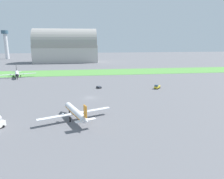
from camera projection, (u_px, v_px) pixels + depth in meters
name	position (u px, v px, depth m)	size (l,w,h in m)	color
ground_plane	(90.00, 98.00, 82.69)	(600.00, 600.00, 0.00)	slate
grass_taxiway_strip	(87.00, 72.00, 147.10)	(360.00, 28.00, 0.08)	#549342
airplane_foreground_turboprop	(76.00, 112.00, 59.18)	(20.69, 17.93, 6.49)	white
airplane_taxiing_turboprop	(17.00, 74.00, 126.49)	(21.58, 18.65, 6.65)	white
pushback_tug_near_gate	(157.00, 87.00, 97.96)	(3.72, 3.90, 1.95)	yellow
baggage_cart_midfield	(99.00, 87.00, 98.84)	(2.61, 2.90, 0.90)	#2D333D
hangar_distant	(66.00, 47.00, 210.93)	(63.33, 26.72, 33.62)	#BCB7B2
control_tower	(6.00, 42.00, 247.70)	(8.00, 8.00, 33.58)	silver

